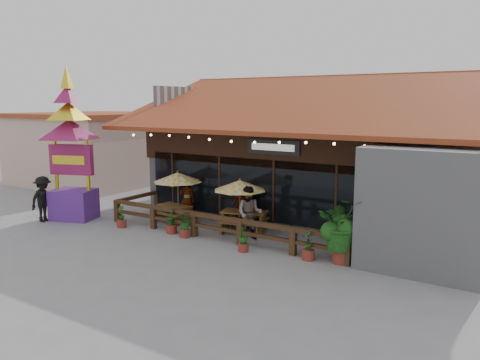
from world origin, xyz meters
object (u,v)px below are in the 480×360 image
Objects in this scene: thai_sign_tower at (70,133)px; picnic_table_right at (244,218)px; pedestrian at (43,199)px; umbrella_left at (178,177)px; tropical_plant at (343,225)px; picnic_table_left at (175,210)px; umbrella_right at (240,186)px.

picnic_table_right is at bearing 16.75° from thai_sign_tower.
pedestrian is at bearing -158.44° from picnic_table_right.
umbrella_left reaches higher than picnic_table_right.
pedestrian is at bearing -171.91° from tropical_plant.
tropical_plant is at bearing -8.67° from picnic_table_left.
umbrella_right is at bearing -78.93° from pedestrian.
umbrella_left reaches higher than picnic_table_left.
picnic_table_left is 7.72m from tropical_plant.
pedestrian is at bearing -126.44° from thai_sign_tower.
umbrella_left is 4.82m from thai_sign_tower.
pedestrian is (-4.76, -2.86, -0.92)m from umbrella_left.
umbrella_left is at bearing 25.32° from thai_sign_tower.
pedestrian is (-7.80, -2.75, -0.90)m from umbrella_right.
picnic_table_right is (-0.01, 0.32, -1.29)m from umbrella_right.
umbrella_right is 3.54m from picnic_table_left.
thai_sign_tower is at bearing -153.25° from picnic_table_left.
pedestrian is (-7.79, -3.08, 0.40)m from picnic_table_right.
tropical_plant is (11.44, 0.78, -2.40)m from thai_sign_tower.
umbrella_right reaches higher than picnic_table_left.
umbrella_right is 1.25× the size of pedestrian.
umbrella_left is at bearing -67.33° from pedestrian.
umbrella_right is 1.50× the size of picnic_table_left.
thai_sign_tower is (-4.06, -1.92, 1.74)m from umbrella_left.
picnic_table_left is 5.40m from pedestrian.
picnic_table_right is 8.38m from pedestrian.
umbrella_right is at bearing -2.08° from umbrella_left.
umbrella_right is at bearing -87.60° from picnic_table_right.
thai_sign_tower reaches higher than umbrella_left.
picnic_table_left is at bearing 171.33° from tropical_plant.
tropical_plant is at bearing -17.27° from picnic_table_right.
picnic_table_left is 5.33m from thai_sign_tower.
picnic_table_left is at bearing 177.74° from umbrella_right.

